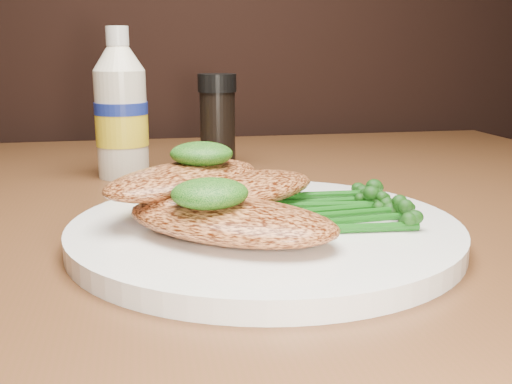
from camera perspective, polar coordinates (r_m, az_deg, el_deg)
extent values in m
cylinder|color=white|center=(0.46, 0.86, -3.70)|extent=(0.30, 0.30, 0.02)
ellipsoid|color=#CA7640|center=(0.42, -2.48, -2.63)|extent=(0.18, 0.17, 0.03)
ellipsoid|color=#CA7640|center=(0.47, -2.07, 0.21)|extent=(0.17, 0.14, 0.02)
ellipsoid|color=#CA7640|center=(0.48, -6.78, 1.23)|extent=(0.16, 0.16, 0.02)
ellipsoid|color=#08350A|center=(0.41, -4.41, -0.13)|extent=(0.06, 0.06, 0.02)
ellipsoid|color=#08350A|center=(0.48, -5.20, 3.62)|extent=(0.06, 0.06, 0.02)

